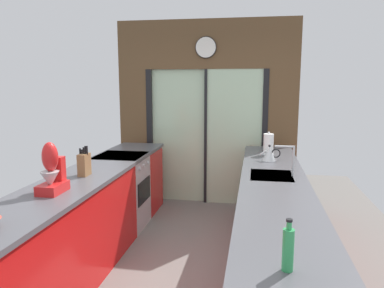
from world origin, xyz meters
TOP-DOWN VIEW (x-y plane):
  - ground_plane at (0.00, 0.60)m, footprint 5.04×7.60m
  - back_wall_unit at (0.00, 2.40)m, footprint 2.64×0.12m
  - left_counter_run at (-0.91, 0.13)m, footprint 0.62×3.80m
  - right_counter_run at (0.91, 0.30)m, footprint 0.62×3.80m
  - sink_faucet at (1.06, 0.55)m, footprint 0.19×0.02m
  - oven_range at (-0.91, 1.25)m, footprint 0.60×0.60m
  - knife_block at (-0.89, 0.23)m, footprint 0.09×0.14m
  - stand_mixer at (-0.89, -0.34)m, footprint 0.17×0.27m
  - kettle at (0.89, 1.23)m, footprint 0.24×0.16m
  - soap_bottle at (0.89, -1.32)m, footprint 0.06×0.06m
  - paper_towel_roll at (0.89, 1.59)m, footprint 0.14×0.14m

SIDE VIEW (x-z plane):
  - ground_plane at x=0.00m, z-range -0.02..0.00m
  - oven_range at x=-0.91m, z-range 0.00..0.92m
  - right_counter_run at x=0.91m, z-range 0.00..0.92m
  - left_counter_run at x=-0.91m, z-range 0.01..0.93m
  - kettle at x=0.89m, z-range 0.91..1.09m
  - soap_bottle at x=0.89m, z-range 0.90..1.16m
  - knife_block at x=-0.89m, z-range 0.89..1.18m
  - paper_towel_roll at x=0.89m, z-range 0.90..1.20m
  - stand_mixer at x=-0.89m, z-range 0.87..1.29m
  - sink_faucet at x=1.06m, z-range 0.97..1.26m
  - back_wall_unit at x=0.00m, z-range 0.18..2.88m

